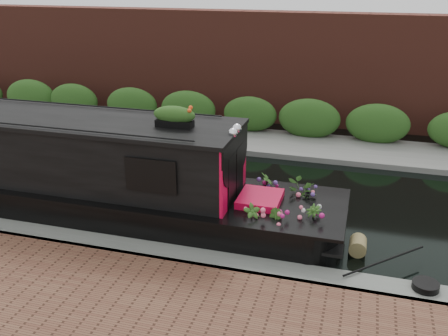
# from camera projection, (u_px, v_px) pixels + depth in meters

# --- Properties ---
(ground) EXTENTS (80.00, 80.00, 0.00)m
(ground) POSITION_uv_depth(u_px,v_px,m) (199.00, 193.00, 12.90)
(ground) COLOR black
(ground) RESTS_ON ground
(near_bank_coping) EXTENTS (40.00, 0.60, 0.50)m
(near_bank_coping) POSITION_uv_depth(u_px,v_px,m) (145.00, 259.00, 9.96)
(near_bank_coping) COLOR slate
(near_bank_coping) RESTS_ON ground
(far_bank_path) EXTENTS (40.00, 2.40, 0.34)m
(far_bank_path) POSITION_uv_depth(u_px,v_px,m) (239.00, 142.00, 16.65)
(far_bank_path) COLOR slate
(far_bank_path) RESTS_ON ground
(far_hedge) EXTENTS (40.00, 1.10, 2.80)m
(far_hedge) POSITION_uv_depth(u_px,v_px,m) (246.00, 134.00, 17.45)
(far_hedge) COLOR #264E1A
(far_hedge) RESTS_ON ground
(far_brick_wall) EXTENTS (40.00, 1.00, 8.00)m
(far_brick_wall) POSITION_uv_depth(u_px,v_px,m) (259.00, 119.00, 19.33)
(far_brick_wall) COLOR #5C291F
(far_brick_wall) RESTS_ON ground
(narrowboat) EXTENTS (12.95, 2.30, 3.03)m
(narrowboat) POSITION_uv_depth(u_px,v_px,m) (51.00, 175.00, 11.66)
(narrowboat) COLOR black
(narrowboat) RESTS_ON ground
(rope_fender) EXTENTS (0.35, 0.45, 0.35)m
(rope_fender) POSITION_uv_depth(u_px,v_px,m) (358.00, 245.00, 10.10)
(rope_fender) COLOR olive
(rope_fender) RESTS_ON ground
(coiled_mooring_rope) EXTENTS (0.46, 0.46, 0.12)m
(coiled_mooring_rope) POSITION_uv_depth(u_px,v_px,m) (426.00, 286.00, 8.58)
(coiled_mooring_rope) COLOR black
(coiled_mooring_rope) RESTS_ON near_bank_coping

